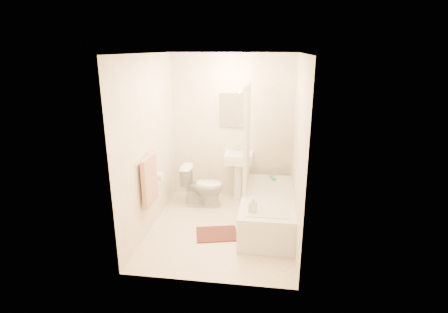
# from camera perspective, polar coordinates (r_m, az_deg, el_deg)

# --- Properties ---
(floor) EXTENTS (2.40, 2.40, 0.00)m
(floor) POSITION_cam_1_polar(r_m,az_deg,el_deg) (5.09, -0.40, -11.66)
(floor) COLOR beige
(floor) RESTS_ON ground
(ceiling) EXTENTS (2.40, 2.40, 0.00)m
(ceiling) POSITION_cam_1_polar(r_m,az_deg,el_deg) (4.45, -0.46, 16.48)
(ceiling) COLOR white
(ceiling) RESTS_ON ground
(wall_back) EXTENTS (2.00, 0.02, 2.40)m
(wall_back) POSITION_cam_1_polar(r_m,az_deg,el_deg) (5.78, 1.30, 4.68)
(wall_back) COLOR beige
(wall_back) RESTS_ON ground
(wall_left) EXTENTS (0.02, 2.40, 2.40)m
(wall_left) POSITION_cam_1_polar(r_m,az_deg,el_deg) (4.87, -12.16, 1.86)
(wall_left) COLOR beige
(wall_left) RESTS_ON ground
(wall_right) EXTENTS (0.02, 2.40, 2.40)m
(wall_right) POSITION_cam_1_polar(r_m,az_deg,el_deg) (4.60, 12.01, 0.95)
(wall_right) COLOR beige
(wall_right) RESTS_ON ground
(mirror) EXTENTS (0.40, 0.03, 0.55)m
(mirror) POSITION_cam_1_polar(r_m,az_deg,el_deg) (5.70, 1.30, 7.58)
(mirror) COLOR white
(mirror) RESTS_ON wall_back
(curtain_rod) EXTENTS (0.03, 1.70, 0.03)m
(curtain_rod) POSITION_cam_1_polar(r_m,az_deg,el_deg) (4.54, 3.56, 11.41)
(curtain_rod) COLOR silver
(curtain_rod) RESTS_ON wall_back
(shower_curtain) EXTENTS (0.04, 0.80, 1.55)m
(shower_curtain) POSITION_cam_1_polar(r_m,az_deg,el_deg) (5.07, 3.75, 3.07)
(shower_curtain) COLOR silver
(shower_curtain) RESTS_ON curtain_rod
(towel_bar) EXTENTS (0.02, 0.60, 0.02)m
(towel_bar) POSITION_cam_1_polar(r_m,az_deg,el_deg) (4.66, -12.64, -0.16)
(towel_bar) COLOR silver
(towel_bar) RESTS_ON wall_left
(towel) EXTENTS (0.06, 0.45, 0.66)m
(towel) POSITION_cam_1_polar(r_m,az_deg,el_deg) (4.75, -12.05, -3.85)
(towel) COLOR #CC7266
(towel) RESTS_ON towel_bar
(toilet_paper) EXTENTS (0.11, 0.12, 0.12)m
(toilet_paper) POSITION_cam_1_polar(r_m,az_deg,el_deg) (5.11, -10.61, -3.22)
(toilet_paper) COLOR white
(toilet_paper) RESTS_ON wall_left
(toilet) EXTENTS (0.69, 0.40, 0.66)m
(toilet) POSITION_cam_1_polar(r_m,az_deg,el_deg) (5.67, -3.53, -4.83)
(toilet) COLOR white
(toilet) RESTS_ON floor
(sink) EXTENTS (0.47, 0.38, 0.89)m
(sink) POSITION_cam_1_polar(r_m,az_deg,el_deg) (5.85, 2.37, -2.92)
(sink) COLOR white
(sink) RESTS_ON floor
(bathtub) EXTENTS (0.73, 1.66, 0.47)m
(bathtub) POSITION_cam_1_polar(r_m,az_deg,el_deg) (5.13, 7.09, -8.60)
(bathtub) COLOR silver
(bathtub) RESTS_ON floor
(bath_mat) EXTENTS (0.64, 0.54, 0.02)m
(bath_mat) POSITION_cam_1_polar(r_m,az_deg,el_deg) (4.94, -1.19, -12.52)
(bath_mat) COLOR #55251D
(bath_mat) RESTS_ON floor
(soap_bottle) EXTENTS (0.11, 0.11, 0.20)m
(soap_bottle) POSITION_cam_1_polar(r_m,az_deg,el_deg) (4.47, 4.73, -7.83)
(soap_bottle) COLOR silver
(soap_bottle) RESTS_ON bathtub
(scrub_brush) EXTENTS (0.11, 0.21, 0.04)m
(scrub_brush) POSITION_cam_1_polar(r_m,az_deg,el_deg) (5.62, 7.95, -3.47)
(scrub_brush) COLOR #31B572
(scrub_brush) RESTS_ON bathtub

